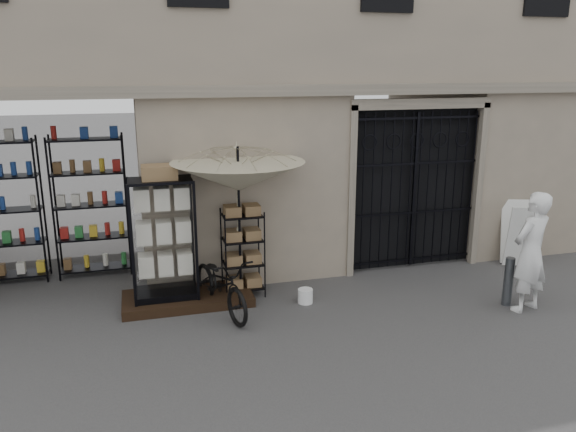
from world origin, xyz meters
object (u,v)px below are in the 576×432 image
object	(u,v)px
market_umbrella	(238,168)
white_bucket	(305,296)
bicycle	(222,311)
steel_bollard	(508,282)
display_cabinet	(164,245)
easel_sign	(519,234)
wire_rack	(243,254)
shopkeeper	(524,309)

from	to	relation	value
market_umbrella	white_bucket	size ratio (longest dim) A/B	12.49
bicycle	steel_bollard	distance (m)	4.46
display_cabinet	easel_sign	bearing A→B (deg)	-10.72
display_cabinet	steel_bollard	world-z (taller)	display_cabinet
display_cabinet	market_umbrella	distance (m)	1.63
display_cabinet	white_bucket	size ratio (longest dim) A/B	8.57
bicycle	wire_rack	bearing A→B (deg)	36.01
display_cabinet	bicycle	xyz separation A→B (m)	(0.79, -0.47, -0.98)
bicycle	steel_bollard	bearing A→B (deg)	-28.24
white_bucket	display_cabinet	bearing A→B (deg)	167.00
market_umbrella	steel_bollard	distance (m)	4.54
display_cabinet	white_bucket	bearing A→B (deg)	-24.67
white_bucket	easel_sign	size ratio (longest dim) A/B	0.20
display_cabinet	white_bucket	xyz separation A→B (m)	(2.11, -0.49, -0.87)
market_umbrella	bicycle	bearing A→B (deg)	-128.53
market_umbrella	bicycle	distance (m)	2.20
wire_rack	easel_sign	bearing A→B (deg)	19.41
steel_bollard	shopkeeper	distance (m)	0.48
wire_rack	shopkeeper	size ratio (longest dim) A/B	0.77
display_cabinet	wire_rack	bearing A→B (deg)	-6.31
market_umbrella	shopkeeper	distance (m)	4.91
wire_rack	steel_bollard	world-z (taller)	wire_rack
white_bucket	market_umbrella	bearing A→B (deg)	151.23
steel_bollard	shopkeeper	world-z (taller)	steel_bollard
market_umbrella	easel_sign	size ratio (longest dim) A/B	2.49
bicycle	display_cabinet	bearing A→B (deg)	133.10
white_bucket	easel_sign	bearing A→B (deg)	7.81
wire_rack	steel_bollard	xyz separation A→B (m)	(3.89, -1.52, -0.31)
wire_rack	steel_bollard	size ratio (longest dim) A/B	1.83
bicycle	easel_sign	bearing A→B (deg)	-10.32
steel_bollard	easel_sign	xyz separation A→B (m)	(1.32, 1.51, 0.22)
display_cabinet	shopkeeper	size ratio (longest dim) A/B	1.09
market_umbrella	easel_sign	distance (m)	5.47
white_bucket	bicycle	distance (m)	1.33
bicycle	shopkeeper	world-z (taller)	bicycle
white_bucket	steel_bollard	world-z (taller)	steel_bollard
bicycle	white_bucket	bearing A→B (deg)	-16.98
wire_rack	bicycle	xyz separation A→B (m)	(-0.45, -0.58, -0.70)
easel_sign	display_cabinet	bearing A→B (deg)	-160.26
white_bucket	steel_bollard	size ratio (longest dim) A/B	0.30
wire_rack	display_cabinet	bearing A→B (deg)	-155.12
wire_rack	market_umbrella	bearing A→B (deg)	-104.56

